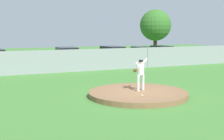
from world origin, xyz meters
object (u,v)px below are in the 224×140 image
parked_car_silver (67,57)px  parked_car_charcoal (161,53)px  traffic_cone_orange (123,59)px  baseball (142,95)px  pitcher_youth (141,72)px  parked_car_champagne (143,55)px  parked_car_white (113,55)px

parked_car_silver → parked_car_charcoal: parked_car_silver is taller
parked_car_charcoal → traffic_cone_orange: (-4.23, 0.99, -0.51)m
baseball → parked_car_silver: 15.43m
pitcher_youth → parked_car_champagne: (8.42, 14.16, -0.43)m
parked_car_charcoal → parked_car_champagne: (-2.70, -0.65, 0.00)m
parked_car_champagne → pitcher_youth: bearing=-120.7°
parked_car_silver → parked_car_white: (4.92, 0.53, -0.00)m
parked_car_silver → parked_car_champagne: size_ratio=0.88×
baseball → parked_car_charcoal: 19.80m
parked_car_champagne → traffic_cone_orange: bearing=132.9°
parked_car_silver → parked_car_white: parked_car_silver is taller
pitcher_youth → parked_car_charcoal: bearing=53.1°
baseball → parked_car_silver: bearing=86.9°
parked_car_white → parked_car_charcoal: size_ratio=1.19×
pitcher_youth → parked_car_champagne: size_ratio=0.34×
pitcher_youth → traffic_cone_orange: (6.89, 15.80, -0.95)m
parked_car_white → parked_car_champagne: size_ratio=1.01×
baseball → traffic_cone_orange: size_ratio=0.13×
parked_car_silver → traffic_cone_orange: (6.63, 1.57, -0.55)m
pitcher_youth → parked_car_silver: 14.25m
parked_car_silver → parked_car_champagne: 8.15m
pitcher_youth → parked_car_white: pitcher_youth is taller
parked_car_charcoal → traffic_cone_orange: parked_car_charcoal is taller
pitcher_youth → parked_car_charcoal: size_ratio=0.40×
parked_car_silver → parked_car_charcoal: 10.87m
pitcher_youth → parked_car_silver: bearing=88.9°
baseball → pitcher_youth: bearing=64.0°
pitcher_youth → parked_car_charcoal: 18.53m
baseball → parked_car_silver: size_ratio=0.02×
pitcher_youth → parked_car_white: bearing=70.6°
parked_car_white → parked_car_charcoal: 5.93m
baseball → parked_car_white: size_ratio=0.02×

